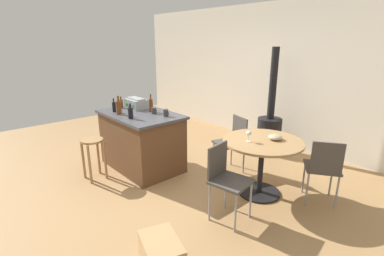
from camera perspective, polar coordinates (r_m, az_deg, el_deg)
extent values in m
plane|color=#A37A4C|center=(4.35, -4.49, -10.14)|extent=(8.80, 8.80, 0.00)
cube|color=silver|center=(5.87, 16.37, 10.22)|extent=(8.00, 0.10, 2.70)
cube|color=brown|center=(4.63, -10.10, -2.75)|extent=(1.29, 0.82, 0.87)
cube|color=#424247|center=(4.50, -10.40, 2.71)|extent=(1.35, 0.88, 0.04)
cylinder|color=#A37A4C|center=(4.42, -17.09, -6.22)|extent=(0.04, 0.04, 0.59)
cylinder|color=#A37A4C|center=(4.62, -18.34, -5.31)|extent=(0.04, 0.04, 0.59)
cylinder|color=#A37A4C|center=(4.54, -21.05, -5.98)|extent=(0.04, 0.04, 0.59)
cylinder|color=#A37A4C|center=(4.34, -19.91, -6.96)|extent=(0.04, 0.04, 0.59)
cylinder|color=#A37A4C|center=(4.37, -19.49, -2.37)|extent=(0.31, 0.31, 0.03)
cylinder|color=black|center=(4.07, 13.30, -12.42)|extent=(0.57, 0.57, 0.02)
cylinder|color=black|center=(3.91, 13.65, -7.90)|extent=(0.07, 0.07, 0.73)
cylinder|color=#A37A4C|center=(3.77, 14.06, -2.64)|extent=(1.03, 1.03, 0.03)
cube|color=#47423D|center=(3.95, 24.70, -7.23)|extent=(0.56, 0.56, 0.03)
cube|color=#47423D|center=(3.70, 25.56, -5.58)|extent=(0.31, 0.22, 0.40)
cylinder|color=gray|center=(3.87, 22.15, -11.37)|extent=(0.02, 0.02, 0.45)
cylinder|color=gray|center=(3.94, 27.14, -11.54)|extent=(0.02, 0.02, 0.45)
cylinder|color=gray|center=(4.23, 26.20, -9.39)|extent=(0.02, 0.02, 0.45)
cylinder|color=gray|center=(4.17, 21.59, -9.19)|extent=(0.02, 0.02, 0.45)
cube|color=#47423D|center=(4.44, 7.46, -3.04)|extent=(0.49, 0.49, 0.03)
cube|color=#47423D|center=(4.48, 9.59, -0.25)|extent=(0.35, 0.12, 0.40)
cylinder|color=gray|center=(4.49, 10.36, -6.26)|extent=(0.02, 0.02, 0.45)
cylinder|color=gray|center=(4.74, 7.94, -4.83)|extent=(0.02, 0.02, 0.45)
cylinder|color=gray|center=(4.57, 4.38, -5.57)|extent=(0.02, 0.02, 0.45)
cylinder|color=gray|center=(4.31, 6.68, -7.11)|extent=(0.02, 0.02, 0.45)
cube|color=#47423D|center=(3.25, 7.88, -10.63)|extent=(0.46, 0.46, 0.03)
cube|color=#47423D|center=(3.26, 5.15, -6.59)|extent=(0.08, 0.36, 0.40)
cylinder|color=gray|center=(3.58, 6.79, -12.38)|extent=(0.02, 0.02, 0.47)
cylinder|color=gray|center=(3.33, 3.55, -14.69)|extent=(0.02, 0.02, 0.47)
cylinder|color=gray|center=(3.18, 8.75, -16.59)|extent=(0.02, 0.02, 0.47)
cylinder|color=gray|center=(3.44, 11.72, -13.98)|extent=(0.02, 0.02, 0.47)
cylinder|color=black|center=(5.56, 14.98, -4.10)|extent=(0.37, 0.37, 0.06)
cylinder|color=black|center=(5.46, 15.23, -1.02)|extent=(0.44, 0.44, 0.57)
cube|color=#2D2826|center=(5.28, 13.91, -1.52)|extent=(0.20, 0.02, 0.20)
cylinder|color=black|center=(5.25, 16.01, 8.54)|extent=(0.13, 0.13, 1.27)
cube|color=gray|center=(4.84, -11.16, 4.82)|extent=(0.37, 0.25, 0.15)
cube|color=gray|center=(4.82, -11.21, 5.83)|extent=(0.35, 0.15, 0.02)
cube|color=green|center=(4.85, -13.04, 4.75)|extent=(0.04, 0.01, 0.04)
cube|color=green|center=(4.69, -11.93, 4.41)|extent=(0.04, 0.01, 0.04)
cylinder|color=#603314|center=(4.54, -8.26, 4.52)|extent=(0.06, 0.06, 0.20)
cylinder|color=#603314|center=(4.51, -8.34, 6.28)|extent=(0.02, 0.02, 0.08)
cylinder|color=black|center=(4.18, -12.26, 2.92)|extent=(0.07, 0.07, 0.16)
cylinder|color=black|center=(4.16, -12.36, 4.40)|extent=(0.03, 0.03, 0.06)
cylinder|color=#603314|center=(4.47, -14.53, 3.97)|extent=(0.08, 0.08, 0.21)
cylinder|color=#603314|center=(4.44, -14.67, 5.79)|extent=(0.03, 0.03, 0.08)
cylinder|color=#603314|center=(4.90, -14.09, 4.74)|extent=(0.06, 0.06, 0.14)
cylinder|color=#603314|center=(4.88, -14.18, 5.86)|extent=(0.02, 0.02, 0.05)
cylinder|color=black|center=(4.66, -15.42, 4.09)|extent=(0.06, 0.06, 0.15)
cylinder|color=black|center=(4.64, -15.53, 5.39)|extent=(0.02, 0.02, 0.06)
cylinder|color=#383838|center=(4.42, -7.69, 3.48)|extent=(0.08, 0.08, 0.10)
torus|color=#383838|center=(4.37, -7.32, 3.42)|extent=(0.05, 0.01, 0.05)
cylinder|color=#383838|center=(4.24, -5.30, 3.07)|extent=(0.08, 0.08, 0.11)
torus|color=#383838|center=(4.20, -4.89, 3.01)|extent=(0.05, 0.01, 0.05)
cylinder|color=silver|center=(3.68, 11.28, -2.68)|extent=(0.06, 0.06, 0.00)
cylinder|color=silver|center=(3.66, 11.32, -2.06)|extent=(0.01, 0.01, 0.08)
ellipsoid|color=silver|center=(3.64, 11.38, -1.05)|extent=(0.07, 0.07, 0.06)
ellipsoid|color=tan|center=(3.82, 16.40, -1.77)|extent=(0.18, 0.18, 0.07)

